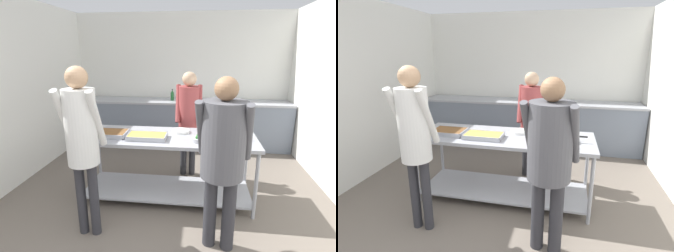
% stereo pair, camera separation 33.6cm
% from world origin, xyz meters
% --- Properties ---
extents(wall_rear, '(4.47, 0.06, 2.65)m').
position_xyz_m(wall_rear, '(0.00, 4.35, 1.32)').
color(wall_rear, silver).
rests_on(wall_rear, ground_plane).
extents(wall_left, '(0.06, 4.47, 2.65)m').
position_xyz_m(wall_left, '(-2.20, 2.17, 1.32)').
color(wall_left, silver).
rests_on(wall_left, ground_plane).
extents(back_counter, '(4.31, 0.65, 0.94)m').
position_xyz_m(back_counter, '(0.00, 3.98, 0.47)').
color(back_counter, slate).
rests_on(back_counter, ground_plane).
extents(serving_counter, '(2.22, 0.80, 0.86)m').
position_xyz_m(serving_counter, '(0.01, 1.89, 0.58)').
color(serving_counter, '#9EA0A8').
rests_on(serving_counter, ground_plane).
extents(serving_tray_roast, '(0.43, 0.32, 0.05)m').
position_xyz_m(serving_tray_roast, '(-0.70, 1.82, 0.89)').
color(serving_tray_roast, '#9EA0A8').
rests_on(serving_tray_roast, serving_counter).
extents(serving_tray_vegetables, '(0.47, 0.28, 0.05)m').
position_xyz_m(serving_tray_vegetables, '(-0.21, 1.75, 0.89)').
color(serving_tray_vegetables, '#9EA0A8').
rests_on(serving_tray_vegetables, serving_counter).
extents(plate_stack, '(0.23, 0.23, 0.04)m').
position_xyz_m(plate_stack, '(0.18, 2.06, 0.88)').
color(plate_stack, white).
rests_on(plate_stack, serving_counter).
extents(broccoli_bowl, '(0.19, 0.19, 0.09)m').
position_xyz_m(broccoli_bowl, '(0.42, 1.72, 0.89)').
color(broccoli_bowl, '#B2B2B7').
rests_on(broccoli_bowl, serving_counter).
extents(sauce_pan, '(0.40, 0.26, 0.08)m').
position_xyz_m(sauce_pan, '(0.75, 1.84, 0.91)').
color(sauce_pan, '#9EA0A8').
rests_on(sauce_pan, serving_counter).
extents(guest_serving_left, '(0.54, 0.41, 1.69)m').
position_xyz_m(guest_serving_left, '(0.63, 1.04, 1.03)').
color(guest_serving_left, '#2D2D33').
rests_on(guest_serving_left, ground_plane).
extents(guest_serving_right, '(0.40, 0.33, 1.76)m').
position_xyz_m(guest_serving_right, '(-0.71, 1.07, 1.11)').
color(guest_serving_right, '#2D2D33').
rests_on(guest_serving_right, ground_plane).
extents(cook_behind_counter, '(0.40, 0.32, 1.61)m').
position_xyz_m(cook_behind_counter, '(0.25, 2.61, 1.01)').
color(cook_behind_counter, '#2D2D33').
rests_on(cook_behind_counter, ground_plane).
extents(water_bottle, '(0.07, 0.07, 0.22)m').
position_xyz_m(water_bottle, '(-0.15, 3.99, 1.04)').
color(water_bottle, '#23602D').
rests_on(water_bottle, back_counter).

